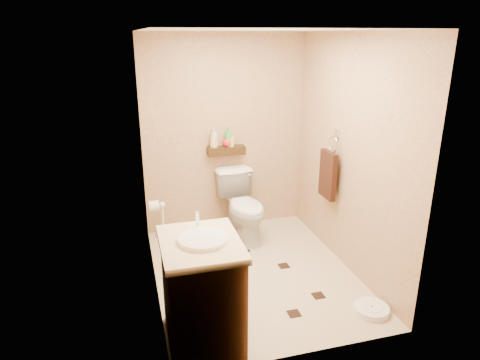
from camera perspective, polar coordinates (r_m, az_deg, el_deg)
name	(u,v)px	position (r m, az deg, el deg)	size (l,w,h in m)	color
ground	(254,273)	(4.58, 1.83, -12.23)	(2.50, 2.50, 0.00)	tan
wall_back	(225,135)	(5.26, -2.07, 6.05)	(2.00, 0.04, 2.40)	tan
wall_front	(309,212)	(2.99, 9.17, -4.30)	(2.00, 0.04, 2.40)	tan
wall_left	(149,171)	(3.92, -12.08, 1.16)	(0.04, 2.50, 2.40)	tan
wall_right	(349,155)	(4.49, 14.31, 3.21)	(0.04, 2.50, 2.40)	tan
ceiling	(257,30)	(3.92, 2.22, 19.36)	(2.00, 2.50, 0.02)	white
wall_shelf	(226,151)	(5.23, -1.85, 3.94)	(0.46, 0.14, 0.10)	#3D2710
floor_accents	(257,275)	(4.53, 2.29, -12.61)	(1.08, 1.40, 0.01)	black
toilet	(243,206)	(5.15, 0.46, -3.55)	(0.45, 0.79, 0.81)	white
vanity	(202,290)	(3.48, -5.09, -14.44)	(0.61, 0.73, 1.03)	brown
bathroom_scale	(372,309)	(4.17, 17.13, -16.14)	(0.34, 0.34, 0.06)	white
toilet_brush	(163,225)	(5.30, -10.18, -5.96)	(0.11, 0.11, 0.47)	#175C5A
towel_ring	(328,173)	(4.73, 11.69, 0.98)	(0.12, 0.30, 0.76)	silver
toilet_paper	(154,206)	(4.74, -11.41, -3.39)	(0.12, 0.11, 0.12)	white
bottle_a	(214,137)	(5.15, -3.47, 5.68)	(0.10, 0.10, 0.25)	beige
bottle_b	(214,141)	(5.16, -3.45, 5.27)	(0.08, 0.08, 0.17)	gold
bottle_c	(227,141)	(5.20, -1.69, 5.26)	(0.11, 0.11, 0.15)	red
bottle_d	(228,137)	(5.19, -1.54, 5.78)	(0.09, 0.09, 0.24)	green
bottle_e	(231,139)	(5.21, -1.24, 5.43)	(0.08, 0.08, 0.17)	#F3C851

